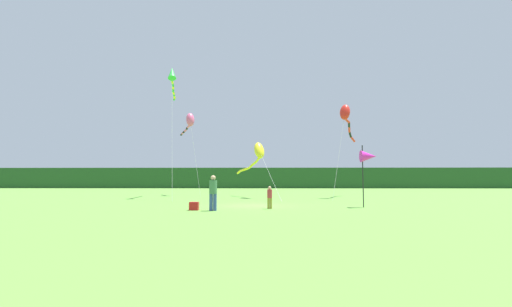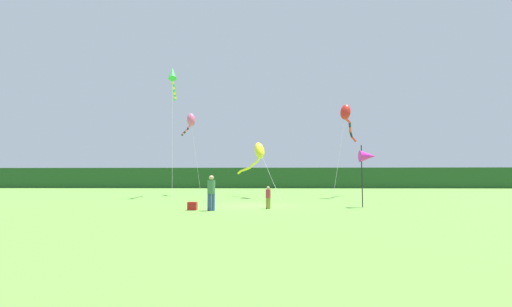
# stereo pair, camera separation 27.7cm
# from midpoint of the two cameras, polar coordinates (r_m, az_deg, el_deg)

# --- Properties ---
(ground_plane) EXTENTS (120.00, 120.00, 0.00)m
(ground_plane) POSITION_cam_midpoint_polar(r_m,az_deg,el_deg) (21.74, -0.68, -8.53)
(ground_plane) COLOR #5B9338
(distant_treeline) EXTENTS (108.00, 2.24, 3.87)m
(distant_treeline) POSITION_cam_midpoint_polar(r_m,az_deg,el_deg) (66.68, 0.54, -4.03)
(distant_treeline) COLOR #234C23
(distant_treeline) RESTS_ON ground
(person_adult) EXTENTS (0.40, 0.40, 1.82)m
(person_adult) POSITION_cam_midpoint_polar(r_m,az_deg,el_deg) (18.22, -7.48, -6.09)
(person_adult) COLOR #334C8C
(person_adult) RESTS_ON ground
(person_child) EXTENTS (0.27, 0.27, 1.24)m
(person_child) POSITION_cam_midpoint_polar(r_m,az_deg,el_deg) (19.27, 1.84, -7.00)
(person_child) COLOR olive
(person_child) RESTS_ON ground
(cooler_box) EXTENTS (0.47, 0.41, 0.43)m
(cooler_box) POSITION_cam_midpoint_polar(r_m,az_deg,el_deg) (18.78, -10.53, -8.46)
(cooler_box) COLOR red
(cooler_box) RESTS_ON ground
(banner_flag_pole) EXTENTS (0.90, 0.70, 3.61)m
(banner_flag_pole) POSITION_cam_midpoint_polar(r_m,az_deg,el_deg) (21.32, 17.56, -0.53)
(banner_flag_pole) COLOR black
(banner_flag_pole) RESTS_ON ground
(kite_yellow) EXTENTS (4.04, 9.04, 5.03)m
(kite_yellow) POSITION_cam_midpoint_polar(r_m,az_deg,el_deg) (30.74, -0.07, -0.02)
(kite_yellow) COLOR #B2B2B2
(kite_yellow) RESTS_ON ground
(kite_green) EXTENTS (2.50, 9.22, 11.80)m
(kite_green) POSITION_cam_midpoint_polar(r_m,az_deg,el_deg) (33.18, -13.78, 12.02)
(kite_green) COLOR #B2B2B2
(kite_green) RESTS_ON ground
(kite_red) EXTENTS (4.06, 8.33, 8.36)m
(kite_red) POSITION_cam_midpoint_polar(r_m,az_deg,el_deg) (32.36, 14.27, 5.98)
(kite_red) COLOR #B2B2B2
(kite_red) RESTS_ON ground
(kite_rainbow) EXTENTS (3.23, 5.05, 8.56)m
(kite_rainbow) POSITION_cam_midpoint_polar(r_m,az_deg,el_deg) (36.78, -11.03, 5.24)
(kite_rainbow) COLOR #B2B2B2
(kite_rainbow) RESTS_ON ground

